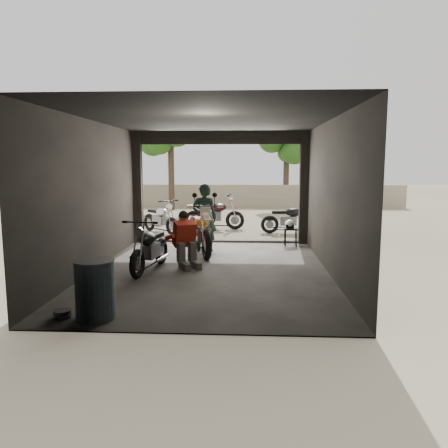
# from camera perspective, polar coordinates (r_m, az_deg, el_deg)

# --- Properties ---
(ground) EXTENTS (80.00, 80.00, 0.00)m
(ground) POSITION_cam_1_polar(r_m,az_deg,el_deg) (9.42, -1.81, -6.21)
(ground) COLOR #7A6D56
(ground) RESTS_ON ground
(garage) EXTENTS (7.00, 7.13, 3.20)m
(garage) POSITION_cam_1_polar(r_m,az_deg,el_deg) (9.73, -1.57, 1.89)
(garage) COLOR #2D2B28
(garage) RESTS_ON ground
(boundary_wall) EXTENTS (18.00, 0.30, 1.20)m
(boundary_wall) POSITION_cam_1_polar(r_m,az_deg,el_deg) (23.17, 1.13, 3.69)
(boundary_wall) COLOR gray
(boundary_wall) RESTS_ON ground
(tree_left) EXTENTS (2.20, 2.20, 5.60)m
(tree_left) POSITION_cam_1_polar(r_m,az_deg,el_deg) (21.99, -7.00, 12.24)
(tree_left) COLOR #382B1E
(tree_left) RESTS_ON ground
(tree_right) EXTENTS (2.20, 2.20, 5.00)m
(tree_right) POSITION_cam_1_polar(r_m,az_deg,el_deg) (23.22, 8.20, 10.92)
(tree_right) COLOR #382B1E
(tree_right) RESTS_ON ground
(main_bike) EXTENTS (1.32, 2.14, 1.33)m
(main_bike) POSITION_cam_1_polar(r_m,az_deg,el_deg) (11.12, -2.99, -0.55)
(main_bike) COLOR beige
(main_bike) RESTS_ON ground
(left_bike) EXTENTS (0.97, 1.79, 1.15)m
(left_bike) POSITION_cam_1_polar(r_m,az_deg,el_deg) (9.47, -9.67, -2.70)
(left_bike) COLOR black
(left_bike) RESTS_ON ground
(outside_bike_a) EXTENTS (1.67, 1.67, 1.13)m
(outside_bike_a) POSITION_cam_1_polar(r_m,az_deg,el_deg) (14.60, -8.34, 1.00)
(outside_bike_a) COLOR black
(outside_bike_a) RESTS_ON ground
(outside_bike_b) EXTENTS (1.86, 0.83, 1.24)m
(outside_bike_b) POSITION_cam_1_polar(r_m,az_deg,el_deg) (15.31, -1.28, 1.60)
(outside_bike_b) COLOR #380D17
(outside_bike_b) RESTS_ON ground
(outside_bike_c) EXTENTS (1.68, 0.73, 1.12)m
(outside_bike_c) POSITION_cam_1_polar(r_m,az_deg,el_deg) (14.54, 8.59, 0.95)
(outside_bike_c) COLOR black
(outside_bike_c) RESTS_ON ground
(rider) EXTENTS (0.68, 0.47, 1.79)m
(rider) POSITION_cam_1_polar(r_m,az_deg,el_deg) (11.34, -2.59, 0.78)
(rider) COLOR black
(rider) RESTS_ON ground
(mechanic) EXTENTS (0.95, 1.04, 1.22)m
(mechanic) POSITION_cam_1_polar(r_m,az_deg,el_deg) (9.64, -4.92, -2.20)
(mechanic) COLOR red
(mechanic) RESTS_ON ground
(stool) EXTENTS (0.37, 0.37, 0.51)m
(stool) POSITION_cam_1_polar(r_m,az_deg,el_deg) (12.30, 8.71, -0.89)
(stool) COLOR black
(stool) RESTS_ON ground
(helmet) EXTENTS (0.27, 0.28, 0.24)m
(helmet) POSITION_cam_1_polar(r_m,az_deg,el_deg) (12.28, 8.57, 0.02)
(helmet) COLOR silver
(helmet) RESTS_ON stool
(oil_drum) EXTENTS (0.59, 0.59, 0.89)m
(oil_drum) POSITION_cam_1_polar(r_m,az_deg,el_deg) (6.75, -16.50, -8.34)
(oil_drum) COLOR #3A5362
(oil_drum) RESTS_ON ground
(sign_post) EXTENTS (0.79, 0.08, 2.37)m
(sign_post) POSITION_cam_1_polar(r_m,az_deg,el_deg) (12.63, 12.62, 4.53)
(sign_post) COLOR black
(sign_post) RESTS_ON ground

